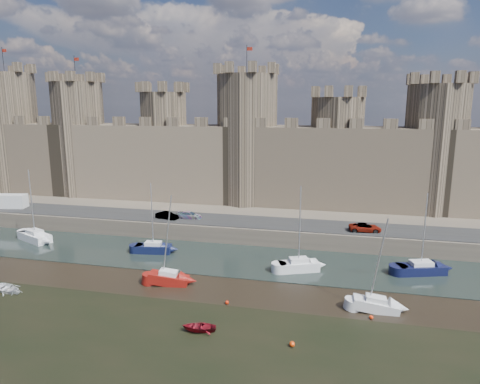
# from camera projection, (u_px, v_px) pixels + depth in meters

# --- Properties ---
(ground) EXTENTS (160.00, 160.00, 0.00)m
(ground) POSITION_uv_depth(u_px,v_px,m) (102.00, 356.00, 35.29)
(ground) COLOR black
(ground) RESTS_ON ground
(water_channel) EXTENTS (160.00, 12.00, 0.08)m
(water_channel) POSITION_uv_depth(u_px,v_px,m) (195.00, 256.00, 58.20)
(water_channel) COLOR black
(water_channel) RESTS_ON ground
(quay) EXTENTS (160.00, 60.00, 2.50)m
(quay) POSITION_uv_depth(u_px,v_px,m) (249.00, 194.00, 92.32)
(quay) COLOR #4C443A
(quay) RESTS_ON ground
(road) EXTENTS (160.00, 7.00, 0.10)m
(road) POSITION_uv_depth(u_px,v_px,m) (216.00, 220.00, 67.23)
(road) COLOR black
(road) RESTS_ON quay
(castle) EXTENTS (108.50, 11.00, 29.00)m
(castle) POSITION_uv_depth(u_px,v_px,m) (233.00, 152.00, 78.88)
(castle) COLOR #42382B
(castle) RESTS_ON quay
(car_0) EXTENTS (3.82, 2.44, 1.21)m
(car_0) POSITION_uv_depth(u_px,v_px,m) (10.00, 204.00, 75.56)
(car_0) COLOR gray
(car_0) RESTS_ON quay
(car_1) EXTENTS (3.88, 1.99, 1.22)m
(car_1) POSITION_uv_depth(u_px,v_px,m) (167.00, 216.00, 67.46)
(car_1) COLOR gray
(car_1) RESTS_ON quay
(car_2) EXTENTS (4.01, 1.79, 1.14)m
(car_2) POSITION_uv_depth(u_px,v_px,m) (189.00, 215.00, 67.85)
(car_2) COLOR gray
(car_2) RESTS_ON quay
(car_3) EXTENTS (4.71, 2.55, 1.26)m
(car_3) POSITION_uv_depth(u_px,v_px,m) (365.00, 228.00, 60.86)
(car_3) COLOR gray
(car_3) RESTS_ON quay
(van) EXTENTS (5.81, 3.19, 2.40)m
(van) POSITION_uv_depth(u_px,v_px,m) (10.00, 201.00, 74.59)
(van) COLOR silver
(van) RESTS_ON quay
(sailboat_0) EXTENTS (6.24, 4.42, 10.90)m
(sailboat_0) POSITION_uv_depth(u_px,v_px,m) (35.00, 236.00, 64.49)
(sailboat_0) COLOR silver
(sailboat_0) RESTS_ON ground
(sailboat_1) EXTENTS (5.16, 2.62, 9.87)m
(sailboat_1) POSITION_uv_depth(u_px,v_px,m) (153.00, 248.00, 59.50)
(sailboat_1) COLOR #0E1433
(sailboat_1) RESTS_ON ground
(sailboat_2) EXTENTS (5.33, 3.66, 10.73)m
(sailboat_2) POSITION_uv_depth(u_px,v_px,m) (299.00, 265.00, 52.94)
(sailboat_2) COLOR silver
(sailboat_2) RESTS_ON ground
(sailboat_3) EXTENTS (6.14, 3.86, 10.05)m
(sailboat_3) POSITION_uv_depth(u_px,v_px,m) (421.00, 268.00, 52.14)
(sailboat_3) COLOR black
(sailboat_3) RESTS_ON ground
(sailboat_4) EXTENTS (4.74, 2.42, 10.59)m
(sailboat_4) POSITION_uv_depth(u_px,v_px,m) (169.00, 278.00, 49.20)
(sailboat_4) COLOR maroon
(sailboat_4) RESTS_ON ground
(sailboat_5) EXTENTS (4.57, 1.94, 9.71)m
(sailboat_5) POSITION_uv_depth(u_px,v_px,m) (376.00, 304.00, 42.89)
(sailboat_5) COLOR silver
(sailboat_5) RESTS_ON ground
(dinghy_3) EXTENTS (1.75, 1.63, 0.75)m
(dinghy_3) POSITION_uv_depth(u_px,v_px,m) (16.00, 291.00, 46.67)
(dinghy_3) COLOR silver
(dinghy_3) RESTS_ON ground
(dinghy_4) EXTENTS (3.60, 3.01, 0.64)m
(dinghy_4) POSITION_uv_depth(u_px,v_px,m) (199.00, 328.00, 39.11)
(dinghy_4) COLOR maroon
(dinghy_4) RESTS_ON ground
(dinghy_6) EXTENTS (3.56, 2.76, 0.68)m
(dinghy_6) POSITION_uv_depth(u_px,v_px,m) (4.00, 288.00, 47.42)
(dinghy_6) COLOR silver
(dinghy_6) RESTS_ON ground
(buoy_1) EXTENTS (0.39, 0.39, 0.39)m
(buoy_1) POSITION_uv_depth(u_px,v_px,m) (227.00, 302.00, 44.39)
(buoy_1) COLOR red
(buoy_1) RESTS_ON ground
(buoy_3) EXTENTS (0.39, 0.39, 0.39)m
(buoy_3) POSITION_uv_depth(u_px,v_px,m) (371.00, 317.00, 41.33)
(buoy_3) COLOR #FF310B
(buoy_3) RESTS_ON ground
(buoy_5) EXTENTS (0.49, 0.49, 0.49)m
(buoy_5) POSITION_uv_depth(u_px,v_px,m) (292.00, 344.00, 36.62)
(buoy_5) COLOR red
(buoy_5) RESTS_ON ground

